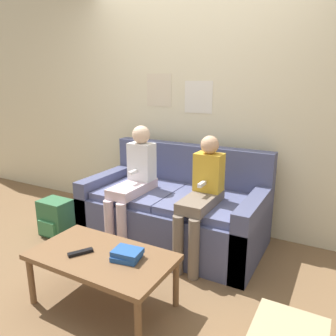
{
  "coord_description": "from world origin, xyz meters",
  "views": [
    {
      "loc": [
        1.38,
        -2.07,
        1.54
      ],
      "look_at": [
        0.0,
        0.43,
        0.77
      ],
      "focal_mm": 35.0,
      "sensor_mm": 36.0,
      "label": 1
    }
  ],
  "objects_px": {
    "coffee_table": "(102,260)",
    "person_right": "(201,194)",
    "tv_remote": "(81,252)",
    "backpack": "(56,218)",
    "person_left": "(134,179)",
    "couch": "(175,211)"
  },
  "relations": [
    {
      "from": "person_right",
      "to": "backpack",
      "type": "distance_m",
      "value": 1.57
    },
    {
      "from": "coffee_table",
      "to": "backpack",
      "type": "relative_size",
      "value": 2.66
    },
    {
      "from": "tv_remote",
      "to": "backpack",
      "type": "bearing_deg",
      "value": 177.4
    },
    {
      "from": "coffee_table",
      "to": "tv_remote",
      "type": "bearing_deg",
      "value": -154.32
    },
    {
      "from": "person_left",
      "to": "backpack",
      "type": "distance_m",
      "value": 0.95
    },
    {
      "from": "coffee_table",
      "to": "backpack",
      "type": "bearing_deg",
      "value": 151.35
    },
    {
      "from": "person_left",
      "to": "tv_remote",
      "type": "height_order",
      "value": "person_left"
    },
    {
      "from": "couch",
      "to": "person_left",
      "type": "xyz_separation_m",
      "value": [
        -0.33,
        -0.21,
        0.34
      ]
    },
    {
      "from": "tv_remote",
      "to": "backpack",
      "type": "relative_size",
      "value": 0.45
    },
    {
      "from": "coffee_table",
      "to": "person_right",
      "type": "height_order",
      "value": "person_right"
    },
    {
      "from": "person_right",
      "to": "tv_remote",
      "type": "bearing_deg",
      "value": -116.81
    },
    {
      "from": "person_left",
      "to": "backpack",
      "type": "xyz_separation_m",
      "value": [
        -0.79,
        -0.28,
        -0.45
      ]
    },
    {
      "from": "coffee_table",
      "to": "tv_remote",
      "type": "xyz_separation_m",
      "value": [
        -0.13,
        -0.06,
        0.05
      ]
    },
    {
      "from": "person_right",
      "to": "tv_remote",
      "type": "distance_m",
      "value": 1.09
    },
    {
      "from": "tv_remote",
      "to": "backpack",
      "type": "height_order",
      "value": "tv_remote"
    },
    {
      "from": "person_left",
      "to": "backpack",
      "type": "height_order",
      "value": "person_left"
    },
    {
      "from": "couch",
      "to": "person_left",
      "type": "height_order",
      "value": "person_left"
    },
    {
      "from": "person_right",
      "to": "backpack",
      "type": "relative_size",
      "value": 2.93
    },
    {
      "from": "person_right",
      "to": "backpack",
      "type": "xyz_separation_m",
      "value": [
        -1.48,
        -0.27,
        -0.43
      ]
    },
    {
      "from": "person_right",
      "to": "backpack",
      "type": "height_order",
      "value": "person_right"
    },
    {
      "from": "couch",
      "to": "coffee_table",
      "type": "height_order",
      "value": "couch"
    },
    {
      "from": "person_left",
      "to": "backpack",
      "type": "bearing_deg",
      "value": -160.49
    }
  ]
}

